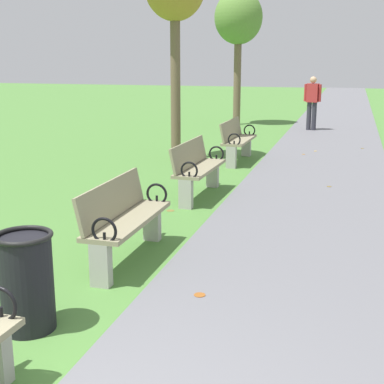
{
  "coord_description": "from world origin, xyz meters",
  "views": [
    {
      "loc": [
        1.84,
        -2.11,
        2.23
      ],
      "look_at": [
        -0.05,
        4.43,
        0.55
      ],
      "focal_mm": 51.65,
      "sensor_mm": 36.0,
      "label": 1
    }
  ],
  "objects": [
    {
      "name": "park_bench_4",
      "position": [
        -0.5,
        9.53,
        0.49
      ],
      "size": [
        0.51,
        1.61,
        0.9
      ],
      "color": "gray",
      "rests_on": "ground"
    },
    {
      "name": "scattered_leaves",
      "position": [
        -0.04,
        4.9,
        0.01
      ],
      "size": [
        5.0,
        14.07,
        0.02
      ],
      "color": "#BC842D",
      "rests_on": "ground"
    },
    {
      "name": "paved_walkway",
      "position": [
        1.32,
        18.0,
        0.01
      ],
      "size": [
        2.65,
        44.0,
        0.02
      ],
      "primitive_type": "cube",
      "color": "slate",
      "rests_on": "ground"
    },
    {
      "name": "park_bench_2",
      "position": [
        -0.5,
        3.3,
        0.49
      ],
      "size": [
        0.47,
        1.6,
        0.9
      ],
      "color": "gray",
      "rests_on": "ground"
    },
    {
      "name": "pedestrian_walking",
      "position": [
        0.66,
        15.26,
        0.93
      ],
      "size": [
        0.52,
        0.28,
        1.62
      ],
      "color": "#2D2D38",
      "rests_on": "paved_walkway"
    },
    {
      "name": "trash_bin",
      "position": [
        -0.65,
        1.58,
        0.42
      ],
      "size": [
        0.48,
        0.48,
        0.84
      ],
      "color": "black",
      "rests_on": "ground"
    },
    {
      "name": "park_bench_3",
      "position": [
        -0.5,
        6.31,
        0.49
      ],
      "size": [
        0.52,
        1.61,
        0.9
      ],
      "color": "gray",
      "rests_on": "ground"
    },
    {
      "name": "tree_2",
      "position": [
        -1.87,
        16.19,
        3.38
      ],
      "size": [
        1.55,
        1.55,
        4.31
      ],
      "color": "brown",
      "rests_on": "ground"
    }
  ]
}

